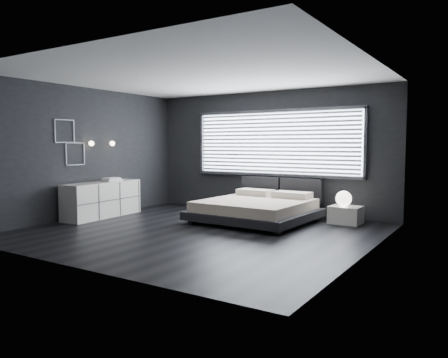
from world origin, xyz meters
The scene contains 12 objects.
room centered at (0.00, 0.00, 1.40)m, with size 6.04×6.00×2.80m.
window centered at (0.20, 2.70, 1.61)m, with size 4.14×0.09×1.52m.
headboard centered at (0.38, 2.64, 0.57)m, with size 1.96×0.16×0.52m.
sconce_near centered at (-2.88, 0.05, 1.60)m, with size 0.18×0.11×0.11m.
sconce_far centered at (-2.88, 0.65, 1.60)m, with size 0.18×0.11×0.11m.
wall_art_upper centered at (-2.98, -0.55, 1.85)m, with size 0.01×0.48×0.48m.
wall_art_lower centered at (-2.98, -0.30, 1.38)m, with size 0.01×0.48×0.48m.
bed centered at (0.38, 1.47, 0.27)m, with size 2.29×2.19×0.57m.
nightstand centered at (2.01, 2.22, 0.17)m, with size 0.60×0.50×0.35m, color white.
orb_lamp centered at (1.98, 2.18, 0.50)m, with size 0.31×0.31×0.31m, color white.
dresser centered at (-2.72, 0.18, 0.38)m, with size 0.67×1.95×0.77m.
book_stack centered at (-2.71, 0.45, 0.80)m, with size 0.32×0.40×0.08m.
Camera 1 is at (4.59, -6.36, 1.58)m, focal length 35.00 mm.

